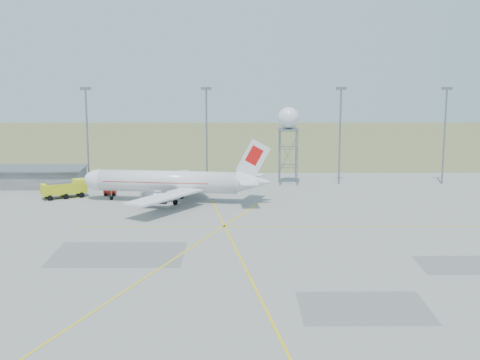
{
  "coord_description": "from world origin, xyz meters",
  "views": [
    {
      "loc": [
        -3.8,
        -73.32,
        26.75
      ],
      "look_at": [
        -3.14,
        40.0,
        5.73
      ],
      "focal_mm": 50.0,
      "sensor_mm": 36.0,
      "label": 1
    }
  ],
  "objects_px": {
    "radar_tower": "(288,141)",
    "baggage_tug": "(110,192)",
    "fire_truck": "(65,189)",
    "airliner_main": "(171,182)"
  },
  "relations": [
    {
      "from": "airliner_main",
      "to": "radar_tower",
      "type": "xyz_separation_m",
      "value": [
        23.12,
        17.36,
        5.46
      ]
    },
    {
      "from": "airliner_main",
      "to": "radar_tower",
      "type": "relative_size",
      "value": 2.17
    },
    {
      "from": "fire_truck",
      "to": "baggage_tug",
      "type": "distance_m",
      "value": 8.46
    },
    {
      "from": "radar_tower",
      "to": "baggage_tug",
      "type": "xyz_separation_m",
      "value": [
        -35.7,
        -11.8,
        -8.47
      ]
    },
    {
      "from": "fire_truck",
      "to": "baggage_tug",
      "type": "height_order",
      "value": "fire_truck"
    },
    {
      "from": "baggage_tug",
      "to": "airliner_main",
      "type": "bearing_deg",
      "value": -24.61
    },
    {
      "from": "airliner_main",
      "to": "baggage_tug",
      "type": "xyz_separation_m",
      "value": [
        -12.57,
        5.57,
        -3.01
      ]
    },
    {
      "from": "radar_tower",
      "to": "baggage_tug",
      "type": "height_order",
      "value": "radar_tower"
    },
    {
      "from": "baggage_tug",
      "to": "radar_tower",
      "type": "bearing_deg",
      "value": 17.57
    },
    {
      "from": "radar_tower",
      "to": "fire_truck",
      "type": "xyz_separation_m",
      "value": [
        -43.84,
        -13.87,
        -7.54
      ]
    }
  ]
}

